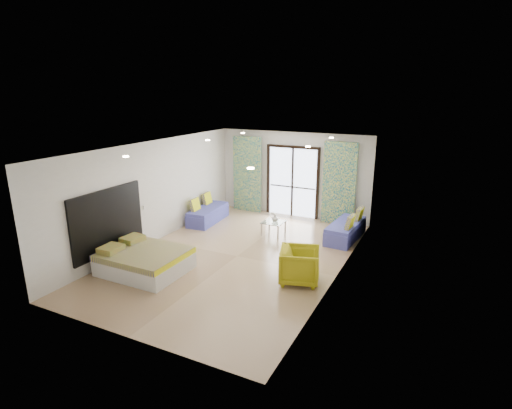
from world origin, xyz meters
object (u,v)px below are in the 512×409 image
at_px(daybed_left, 208,214).
at_px(bed, 144,260).
at_px(coffee_table, 274,223).
at_px(daybed_right, 346,230).
at_px(armchair, 300,264).

bearing_deg(daybed_left, bed, -84.83).
bearing_deg(coffee_table, bed, -115.60).
bearing_deg(daybed_left, daybed_right, 0.42).
distance_m(daybed_right, coffee_table, 2.01).
bearing_deg(armchair, bed, 90.53).
xyz_separation_m(daybed_left, daybed_right, (4.23, 0.39, 0.01)).
xyz_separation_m(bed, armchair, (3.32, 1.06, 0.16)).
distance_m(bed, daybed_left, 3.68).
height_order(daybed_right, armchair, daybed_right).
distance_m(bed, coffee_table, 3.85).
bearing_deg(bed, daybed_left, 100.02).
relative_size(daybed_right, coffee_table, 2.60).
distance_m(daybed_left, daybed_right, 4.25).
xyz_separation_m(bed, coffee_table, (1.66, 3.47, 0.08)).
relative_size(bed, coffee_table, 2.67).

